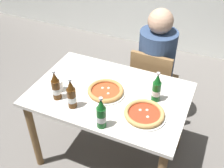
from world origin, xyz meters
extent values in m
plane|color=slate|center=(0.00, 0.00, 0.00)|extent=(8.00, 8.00, 0.00)
cube|color=silver|center=(0.00, 0.00, 0.73)|extent=(1.20, 0.80, 0.03)
cylinder|color=olive|center=(-0.54, -0.34, 0.36)|extent=(0.06, 0.06, 0.72)
cylinder|color=olive|center=(-0.54, 0.34, 0.36)|extent=(0.06, 0.06, 0.72)
cylinder|color=olive|center=(0.54, 0.34, 0.36)|extent=(0.06, 0.06, 0.72)
cube|color=olive|center=(0.18, 0.68, 0.43)|extent=(0.41, 0.41, 0.04)
cube|color=olive|center=(0.18, 0.50, 0.65)|extent=(0.38, 0.04, 0.40)
cylinder|color=olive|center=(0.35, 0.85, 0.21)|extent=(0.04, 0.04, 0.41)
cylinder|color=olive|center=(0.01, 0.85, 0.21)|extent=(0.04, 0.04, 0.41)
cylinder|color=olive|center=(0.35, 0.51, 0.21)|extent=(0.04, 0.04, 0.41)
cylinder|color=olive|center=(0.01, 0.51, 0.21)|extent=(0.04, 0.04, 0.41)
cube|color=#2D3342|center=(0.18, 0.66, 0.23)|extent=(0.32, 0.28, 0.45)
cylinder|color=#33476B|center=(0.18, 0.66, 0.73)|extent=(0.34, 0.34, 0.55)
sphere|color=tan|center=(0.18, 0.66, 1.10)|extent=(0.22, 0.22, 0.22)
cylinder|color=white|center=(-0.02, -0.02, 0.76)|extent=(0.30, 0.30, 0.01)
cylinder|color=#CC4723|center=(-0.02, -0.02, 0.77)|extent=(0.21, 0.21, 0.01)
torus|color=#B78447|center=(-0.02, -0.02, 0.78)|extent=(0.28, 0.28, 0.03)
sphere|color=silver|center=(-0.06, 0.01, 0.77)|extent=(0.02, 0.02, 0.02)
sphere|color=silver|center=(0.01, -0.04, 0.77)|extent=(0.02, 0.02, 0.02)
sphere|color=silver|center=(-0.02, 0.03, 0.77)|extent=(0.02, 0.02, 0.02)
cylinder|color=white|center=(0.33, -0.14, 0.76)|extent=(0.31, 0.31, 0.01)
cylinder|color=#BC381E|center=(0.33, -0.14, 0.77)|extent=(0.22, 0.22, 0.01)
torus|color=tan|center=(0.33, -0.14, 0.78)|extent=(0.28, 0.28, 0.03)
sphere|color=silver|center=(0.29, -0.11, 0.77)|extent=(0.02, 0.02, 0.02)
sphere|color=silver|center=(0.36, -0.15, 0.77)|extent=(0.02, 0.02, 0.02)
sphere|color=silver|center=(0.33, -0.09, 0.77)|extent=(0.02, 0.02, 0.02)
cylinder|color=#512D0F|center=(-0.33, -0.21, 0.83)|extent=(0.06, 0.06, 0.16)
cone|color=#512D0F|center=(-0.33, -0.21, 0.95)|extent=(0.05, 0.05, 0.07)
cylinder|color=#B7B7BC|center=(-0.33, -0.21, 0.99)|extent=(0.03, 0.03, 0.01)
cylinder|color=white|center=(-0.33, -0.21, 0.82)|extent=(0.07, 0.07, 0.04)
cylinder|color=#14591E|center=(0.10, -0.34, 0.83)|extent=(0.06, 0.06, 0.16)
cone|color=#14591E|center=(0.10, -0.34, 0.95)|extent=(0.05, 0.05, 0.07)
cylinder|color=#B7B7BC|center=(0.10, -0.34, 0.99)|extent=(0.03, 0.03, 0.01)
cylinder|color=white|center=(0.10, -0.34, 0.82)|extent=(0.07, 0.07, 0.04)
cylinder|color=#14591E|center=(0.35, 0.06, 0.83)|extent=(0.06, 0.06, 0.16)
cone|color=#14591E|center=(0.35, 0.06, 0.95)|extent=(0.05, 0.05, 0.07)
cylinder|color=#B7B7BC|center=(0.35, 0.06, 0.99)|extent=(0.03, 0.03, 0.01)
cylinder|color=white|center=(0.35, 0.06, 0.82)|extent=(0.07, 0.07, 0.04)
cylinder|color=#512D0F|center=(-0.18, -0.25, 0.83)|extent=(0.06, 0.06, 0.16)
cone|color=#512D0F|center=(-0.18, -0.25, 0.95)|extent=(0.05, 0.05, 0.07)
cylinder|color=#B7B7BC|center=(-0.18, -0.25, 0.99)|extent=(0.03, 0.03, 0.01)
cylinder|color=white|center=(-0.18, -0.25, 0.82)|extent=(0.07, 0.07, 0.04)
cube|color=white|center=(0.12, 0.23, 0.75)|extent=(0.23, 0.23, 0.00)
cube|color=silver|center=(0.14, 0.23, 0.76)|extent=(0.04, 0.19, 0.00)
cube|color=silver|center=(0.10, 0.23, 0.76)|extent=(0.08, 0.16, 0.00)
cylinder|color=white|center=(-0.37, -0.13, 0.80)|extent=(0.07, 0.07, 0.09)
camera|label=1|loc=(0.69, -1.49, 2.10)|focal=44.19mm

